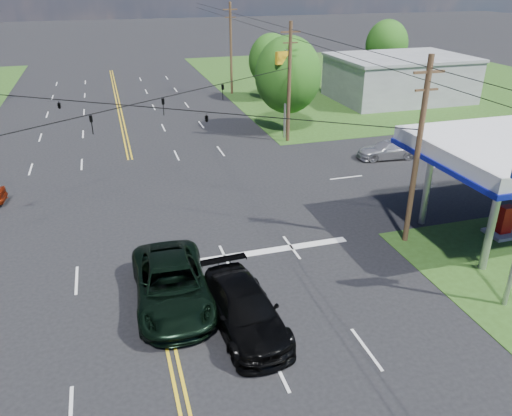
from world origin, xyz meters
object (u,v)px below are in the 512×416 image
object	(u,v)px
pole_right_far	(231,48)
tree_right_b	(271,60)
tree_far_r	(387,44)
tree_right_a	(288,75)
pickup_dkgreen	(172,284)
retail_ne	(399,79)
pole_se	(418,152)
suv_black	(245,309)
pole_ne	(289,82)

from	to	relation	value
pole_right_far	tree_right_b	size ratio (longest dim) A/B	1.41
pole_right_far	tree_far_r	distance (m)	21.10
tree_right_a	pickup_dkgreen	distance (m)	26.94
tree_right_b	tree_far_r	world-z (taller)	tree_far_r
pickup_dkgreen	tree_far_r	bearing A→B (deg)	52.28
retail_ne	pickup_dkgreen	world-z (taller)	retail_ne
pole_right_far	tree_right_b	bearing A→B (deg)	-48.81
pole_se	tree_far_r	world-z (taller)	pole_se
retail_ne	suv_black	xyz separation A→B (m)	(-27.00, -33.42, -1.35)
pole_se	pole_ne	bearing A→B (deg)	90.00
pole_right_far	tree_far_r	bearing A→B (deg)	5.44
pickup_dkgreen	tree_right_b	bearing A→B (deg)	66.97
tree_right_b	pickup_dkgreen	xyz separation A→B (m)	(-16.00, -34.97, -3.30)
retail_ne	tree_far_r	bearing A→B (deg)	68.20
pole_ne	tree_right_a	size ratio (longest dim) A/B	1.16
pickup_dkgreen	suv_black	bearing A→B (deg)	-42.80
retail_ne	tree_right_b	distance (m)	14.22
pole_ne	retail_ne	bearing A→B (deg)	32.91
pole_right_far	tree_right_a	bearing A→B (deg)	-86.42
pole_right_far	tree_right_b	xyz separation A→B (m)	(3.50, -4.00, -0.95)
pole_se	tree_right_b	bearing A→B (deg)	83.95
tree_right_a	pickup_dkgreen	xyz separation A→B (m)	(-13.50, -22.97, -3.95)
pole_ne	pole_right_far	world-z (taller)	pole_right_far
pole_se	tree_far_r	distance (m)	44.30
tree_right_b	tree_far_r	distance (m)	18.50
tree_right_a	tree_far_r	bearing A→B (deg)	41.99
pole_se	pickup_dkgreen	distance (m)	13.27
retail_ne	pole_ne	xyz separation A→B (m)	(-17.00, -11.00, 2.72)
tree_far_r	retail_ne	bearing A→B (deg)	-111.80
tree_right_a	tree_right_b	xyz separation A→B (m)	(2.50, 12.00, -0.65)
pole_ne	suv_black	bearing A→B (deg)	-114.04
tree_far_r	pickup_dkgreen	distance (m)	53.05
pole_se	pickup_dkgreen	world-z (taller)	pole_se
pole_right_far	pole_se	bearing A→B (deg)	-90.00
pole_right_far	pickup_dkgreen	xyz separation A→B (m)	(-12.50, -38.97, -4.25)
tree_right_b	suv_black	xyz separation A→B (m)	(-13.50, -37.42, -3.37)
tree_right_b	pickup_dkgreen	distance (m)	38.60
tree_right_a	suv_black	distance (m)	27.99
pole_right_far	pole_ne	bearing A→B (deg)	-90.00
pickup_dkgreen	suv_black	distance (m)	3.50
retail_ne	pole_se	bearing A→B (deg)	-120.38
tree_right_a	tree_right_b	size ratio (longest dim) A/B	1.15
tree_right_a	suv_black	bearing A→B (deg)	-113.40
pickup_dkgreen	suv_black	size ratio (longest dim) A/B	1.13
retail_ne	tree_right_a	world-z (taller)	tree_right_a
suv_black	pole_se	bearing A→B (deg)	20.15
pickup_dkgreen	retail_ne	bearing A→B (deg)	47.95
pole_se	tree_right_b	xyz separation A→B (m)	(3.50, 33.00, -0.70)
retail_ne	pole_ne	size ratio (longest dim) A/B	1.47
pickup_dkgreen	suv_black	xyz separation A→B (m)	(2.50, -2.44, -0.07)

